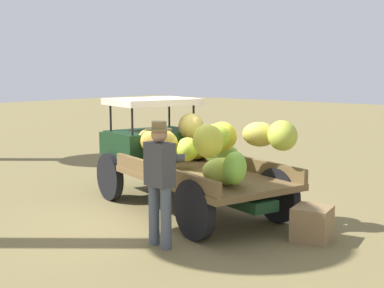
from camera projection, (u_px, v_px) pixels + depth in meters
name	position (u px, v px, depth m)	size (l,w,h in m)	color
ground_plane	(174.00, 212.00, 8.94)	(60.00, 60.00, 0.00)	olive
truck	(182.00, 152.00, 9.14)	(4.66, 2.75, 1.88)	black
farmer	(160.00, 176.00, 7.08)	(0.52, 0.48, 1.73)	#515A68
wooden_crate	(312.00, 224.00, 7.44)	(0.50, 0.52, 0.48)	olive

